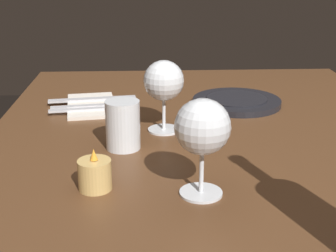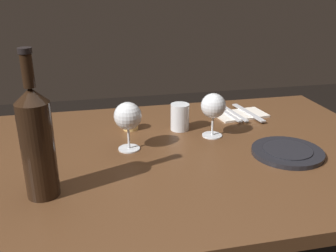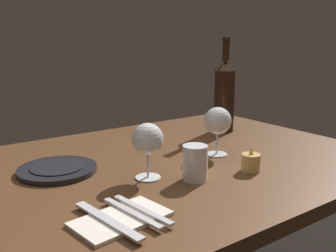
{
  "view_description": "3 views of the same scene",
  "coord_description": "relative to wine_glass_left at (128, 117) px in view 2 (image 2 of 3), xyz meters",
  "views": [
    {
      "loc": [
        -0.84,
        0.13,
        1.09
      ],
      "look_at": [
        -0.0,
        0.09,
        0.79
      ],
      "focal_mm": 52.43,
      "sensor_mm": 36.0,
      "label": 1
    },
    {
      "loc": [
        -0.28,
        -1.01,
        1.23
      ],
      "look_at": [
        -0.06,
        -0.0,
        0.83
      ],
      "focal_mm": 40.55,
      "sensor_mm": 36.0,
      "label": 2
    },
    {
      "loc": [
        0.61,
        0.88,
        1.1
      ],
      "look_at": [
        0.02,
        0.06,
        0.86
      ],
      "focal_mm": 40.76,
      "sensor_mm": 36.0,
      "label": 3
    }
  ],
  "objects": [
    {
      "name": "wine_bottle",
      "position": [
        -0.23,
        -0.22,
        0.04
      ],
      "size": [
        0.08,
        0.08,
        0.36
      ],
      "color": "black",
      "rests_on": "dining_table"
    },
    {
      "name": "votive_candle",
      "position": [
        0.03,
        0.16,
        -0.08
      ],
      "size": [
        0.05,
        0.05,
        0.07
      ],
      "color": "#DBB266",
      "rests_on": "dining_table"
    },
    {
      "name": "fork_outer",
      "position": [
        0.4,
        0.21,
        -0.09
      ],
      "size": [
        0.04,
        0.18,
        0.0
      ],
      "color": "silver",
      "rests_on": "folded_napkin"
    },
    {
      "name": "dining_table",
      "position": [
        0.17,
        -0.05,
        -0.19
      ],
      "size": [
        1.3,
        0.9,
        0.74
      ],
      "color": "#56351E",
      "rests_on": "ground"
    },
    {
      "name": "fork_inner",
      "position": [
        0.43,
        0.21,
        -0.09
      ],
      "size": [
        0.04,
        0.18,
        0.0
      ],
      "color": "silver",
      "rests_on": "folded_napkin"
    },
    {
      "name": "wine_glass_right",
      "position": [
        0.28,
        0.05,
        -0.0
      ],
      "size": [
        0.08,
        0.08,
        0.15
      ],
      "color": "white",
      "rests_on": "dining_table"
    },
    {
      "name": "dinner_plate",
      "position": [
        0.46,
        -0.14,
        -0.1
      ],
      "size": [
        0.21,
        0.21,
        0.02
      ],
      "color": "black",
      "rests_on": "dining_table"
    },
    {
      "name": "table_knife",
      "position": [
        0.48,
        0.21,
        -0.09
      ],
      "size": [
        0.05,
        0.21,
        0.0
      ],
      "color": "silver",
      "rests_on": "folded_napkin"
    },
    {
      "name": "water_tumbler",
      "position": [
        0.19,
        0.12,
        -0.06
      ],
      "size": [
        0.06,
        0.06,
        0.09
      ],
      "color": "white",
      "rests_on": "dining_table"
    },
    {
      "name": "folded_napkin",
      "position": [
        0.45,
        0.21,
        -0.1
      ],
      "size": [
        0.2,
        0.13,
        0.01
      ],
      "color": "silver",
      "rests_on": "dining_table"
    },
    {
      "name": "wine_glass_left",
      "position": [
        0.0,
        0.0,
        0.0
      ],
      "size": [
        0.08,
        0.08,
        0.15
      ],
      "color": "white",
      "rests_on": "dining_table"
    }
  ]
}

